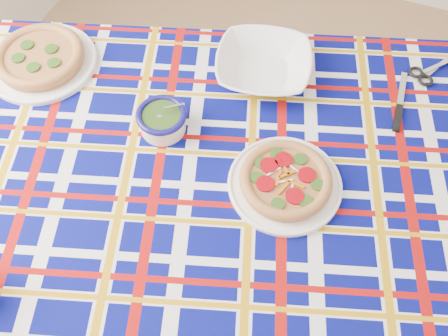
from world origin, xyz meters
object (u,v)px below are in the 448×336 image
at_px(dining_table, 220,186).
at_px(serving_bowl, 263,66).
at_px(pesto_bowl, 162,119).
at_px(main_focaccia_plate, 286,180).

distance_m(dining_table, serving_bowl, 0.38).
distance_m(pesto_bowl, serving_bowl, 0.35).
bearing_deg(dining_table, pesto_bowl, 142.59).
distance_m(dining_table, main_focaccia_plate, 0.21).
xyz_separation_m(dining_table, pesto_bowl, (-0.20, 0.07, 0.12)).
bearing_deg(serving_bowl, dining_table, -89.25).
distance_m(main_focaccia_plate, pesto_bowl, 0.38).
bearing_deg(dining_table, main_focaccia_plate, -11.99).
relative_size(main_focaccia_plate, serving_bowl, 1.08).
height_order(main_focaccia_plate, pesto_bowl, pesto_bowl).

